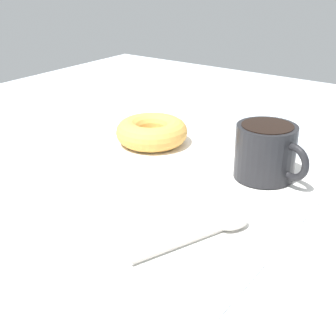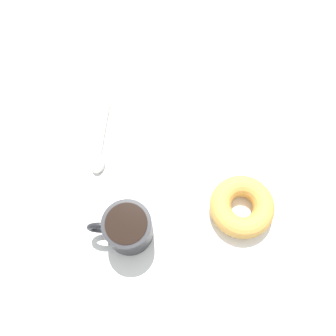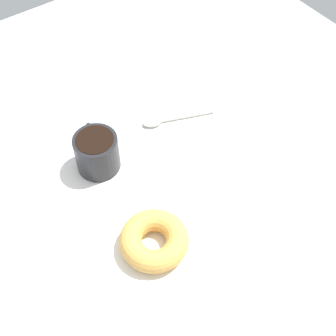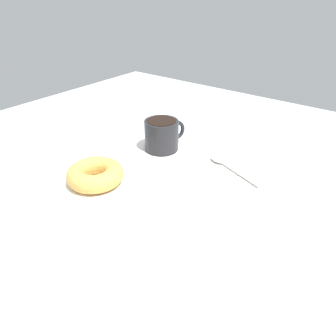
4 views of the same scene
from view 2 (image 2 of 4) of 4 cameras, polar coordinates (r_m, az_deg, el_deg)
ground_plane at (r=66.19cm, az=1.14°, el=-3.17°), size 120.00×120.00×2.00cm
napkin at (r=65.95cm, az=-0.00°, el=-0.66°), size 34.38×34.38×0.30cm
coffee_cup at (r=59.74cm, az=-6.25°, el=-9.07°), size 7.63×10.24×6.94cm
donut at (r=63.27cm, az=11.20°, el=-5.79°), size 10.76×10.76×3.55cm
spoon at (r=67.78cm, az=-10.36°, el=2.15°), size 13.58×6.42×0.90cm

